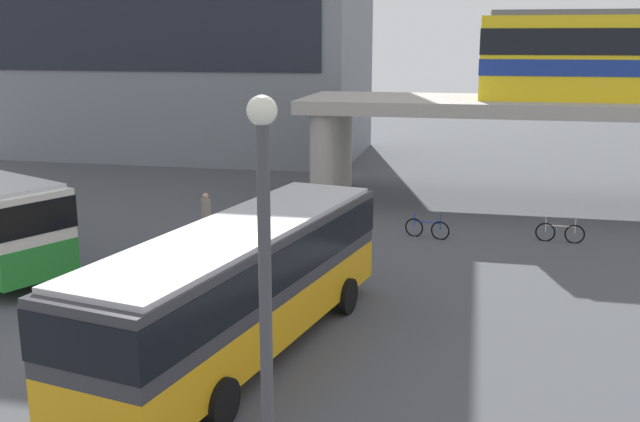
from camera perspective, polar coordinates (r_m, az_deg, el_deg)
name	(u,v)px	position (r m, az deg, el deg)	size (l,w,h in m)	color
ground_plane	(256,238)	(27.93, -5.07, -2.10)	(120.00, 120.00, 0.00)	#47494F
bus_main	(243,276)	(17.23, -6.09, -5.10)	(4.73, 11.33, 3.22)	orange
bicycle_blue	(427,229)	(28.04, 8.42, -1.38)	(1.74, 0.53, 1.04)	black
bicycle_silver	(560,233)	(28.59, 18.36, -1.64)	(1.79, 0.20, 1.04)	black
pedestrian_by_bike_rack	(206,217)	(27.84, -8.94, -0.48)	(0.45, 0.48, 1.78)	gray
lamp_post	(266,326)	(9.06, -4.28, -9.00)	(0.36, 0.36, 6.81)	#3F3F44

